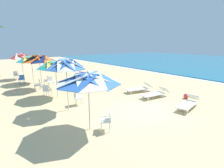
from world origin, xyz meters
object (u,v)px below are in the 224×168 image
object	(u,v)px
plastic_chair_1	(77,97)
sun_lounger_0	(188,103)
plastic_chair_6	(22,79)
beach_umbrella_2	(55,65)
plastic_chair_4	(47,80)
sun_lounger_2	(139,88)
beach_umbrella_3	(39,59)
plastic_chair_7	(16,75)
sun_lounger_1	(155,93)
plastic_chair_2	(47,90)
beach_umbrella_1	(66,65)
beach_umbrella_0	(88,79)
plastic_chair_3	(38,85)
beach_umbrella_4	(31,59)
beach_ball	(186,96)
plastic_chair_0	(107,119)
beach_umbrella_5	(21,57)
plastic_chair_5	(50,81)

from	to	relation	value
plastic_chair_1	sun_lounger_0	bearing A→B (deg)	47.32
plastic_chair_6	sun_lounger_0	xyz separation A→B (m)	(12.17, 6.25, -0.22)
beach_umbrella_2	plastic_chair_4	bearing A→B (deg)	173.37
plastic_chair_6	sun_lounger_2	xyz separation A→B (m)	(8.19, 6.47, -0.22)
beach_umbrella_3	sun_lounger_2	bearing A→B (deg)	44.67
plastic_chair_7	sun_lounger_1	xyz separation A→B (m)	(12.35, 6.36, -0.22)
plastic_chair_2	beach_umbrella_3	world-z (taller)	beach_umbrella_3
beach_umbrella_1	plastic_chair_1	bearing A→B (deg)	116.82
plastic_chair_6	plastic_chair_7	distance (m)	2.56
beach_umbrella_1	sun_lounger_0	xyz separation A→B (m)	(3.98, 5.44, -2.21)
beach_umbrella_0	plastic_chair_3	distance (m)	7.82
beach_umbrella_3	plastic_chair_3	bearing A→B (deg)	-38.55
beach_umbrella_4	sun_lounger_1	world-z (taller)	beach_umbrella_4
beach_umbrella_1	plastic_chair_7	world-z (taller)	beach_umbrella_1
plastic_chair_1	sun_lounger_1	world-z (taller)	plastic_chair_1
plastic_chair_3	plastic_chair_6	xyz separation A→B (m)	(-3.16, -0.57, 0.00)
beach_umbrella_1	plastic_chair_1	world-z (taller)	beach_umbrella_1
plastic_chair_2	sun_lounger_1	bearing A→B (deg)	50.84
plastic_chair_6	plastic_chair_4	bearing A→B (deg)	39.28
plastic_chair_3	beach_ball	size ratio (longest dim) A/B	2.58
beach_umbrella_0	plastic_chair_7	size ratio (longest dim) A/B	3.05
plastic_chair_1	beach_umbrella_3	size ratio (longest dim) A/B	0.31
plastic_chair_0	plastic_chair_7	world-z (taller)	same
plastic_chair_4	beach_umbrella_4	world-z (taller)	beach_umbrella_4
beach_umbrella_1	plastic_chair_1	xyz separation A→B (m)	(-0.37, 0.73, -2.00)
plastic_chair_6	beach_umbrella_2	bearing A→B (deg)	12.15
beach_umbrella_3	plastic_chair_7	size ratio (longest dim) A/B	3.20
plastic_chair_4	sun_lounger_2	xyz separation A→B (m)	(6.23, 4.87, -0.22)
plastic_chair_7	sun_lounger_0	bearing A→B (deg)	23.02
beach_umbrella_3	beach_umbrella_5	xyz separation A→B (m)	(-5.24, -0.34, -0.11)
beach_umbrella_3	plastic_chair_6	bearing A→B (deg)	-159.58
beach_umbrella_2	sun_lounger_1	xyz separation A→B (m)	(4.27, 5.17, -1.92)
plastic_chair_6	plastic_chair_3	bearing A→B (deg)	10.22
beach_umbrella_4	plastic_chair_6	bearing A→B (deg)	-94.43
beach_umbrella_3	plastic_chair_6	size ratio (longest dim) A/B	3.20
beach_umbrella_5	beach_ball	xyz separation A→B (m)	(13.82, 7.14, -2.12)
sun_lounger_2	plastic_chair_6	bearing A→B (deg)	-141.69
beach_umbrella_2	beach_ball	bearing A→B (deg)	49.13
plastic_chair_0	plastic_chair_7	distance (m)	13.93
plastic_chair_4	plastic_chair_5	xyz separation A→B (m)	(0.59, 0.11, 0.00)
plastic_chair_7	sun_lounger_0	xyz separation A→B (m)	(14.73, 6.26, -0.22)
sun_lounger_2	plastic_chair_3	bearing A→B (deg)	-130.46
beach_umbrella_0	sun_lounger_0	bearing A→B (deg)	76.30
beach_umbrella_2	sun_lounger_0	size ratio (longest dim) A/B	1.15
plastic_chair_5	sun_lounger_0	bearing A→B (deg)	25.24
plastic_chair_2	plastic_chair_0	bearing A→B (deg)	4.88
plastic_chair_1	plastic_chair_5	world-z (taller)	same
beach_umbrella_0	plastic_chair_4	size ratio (longest dim) A/B	3.05
beach_umbrella_1	beach_umbrella_4	world-z (taller)	beach_umbrella_1
plastic_chair_2	sun_lounger_0	size ratio (longest dim) A/B	0.39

